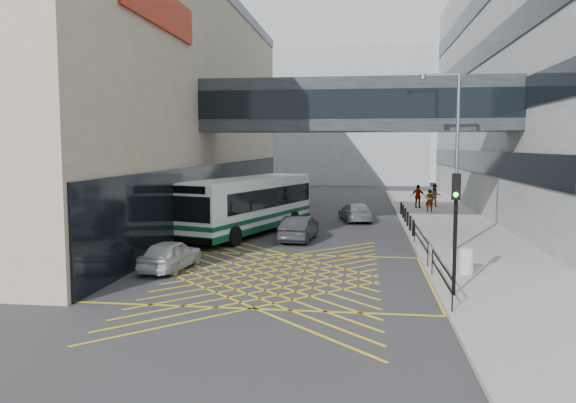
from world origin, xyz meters
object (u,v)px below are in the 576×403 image
at_px(car_silver, 355,211).
at_px(traffic_light, 456,217).
at_px(bus, 249,204).
at_px(car_dark, 299,228).
at_px(car_white, 171,254).
at_px(street_lamp, 453,151).
at_px(pedestrian_c, 418,196).
at_px(pedestrian_a, 429,201).
at_px(pedestrian_b, 435,196).
at_px(litter_bin, 466,261).

height_order(car_silver, traffic_light, traffic_light).
relative_size(bus, car_dark, 2.74).
bearing_deg(bus, car_white, -79.74).
bearing_deg(street_lamp, pedestrian_c, 87.77).
xyz_separation_m(car_white, pedestrian_a, (12.99, 21.38, 0.36)).
xyz_separation_m(car_silver, traffic_light, (3.52, -19.65, 2.15)).
bearing_deg(car_dark, pedestrian_c, -110.91).
bearing_deg(bus, street_lamp, -4.69).
bearing_deg(pedestrian_b, pedestrian_a, -109.62).
distance_m(car_silver, pedestrian_b, 10.87).
bearing_deg(car_silver, litter_bin, 93.08).
relative_size(bus, pedestrian_b, 6.50).
bearing_deg(car_silver, bus, 34.14).
bearing_deg(pedestrian_b, car_white, -125.08).
height_order(street_lamp, pedestrian_a, street_lamp).
relative_size(car_dark, street_lamp, 0.52).
height_order(car_dark, traffic_light, traffic_light).
bearing_deg(car_silver, pedestrian_a, -150.37).
height_order(traffic_light, pedestrian_a, traffic_light).
relative_size(car_dark, pedestrian_a, 2.57).
height_order(car_white, pedestrian_a, pedestrian_a).
bearing_deg(car_dark, pedestrian_a, -116.98).
relative_size(traffic_light, pedestrian_c, 2.19).
xyz_separation_m(car_silver, street_lamp, (4.71, -11.01, 4.26)).
height_order(car_silver, pedestrian_b, pedestrian_b).
height_order(car_white, traffic_light, traffic_light).
bearing_deg(traffic_light, car_white, 175.55).
relative_size(car_silver, pedestrian_c, 2.34).
distance_m(traffic_light, pedestrian_b, 28.61).
xyz_separation_m(car_white, car_silver, (7.45, 16.35, 0.03)).
bearing_deg(traffic_light, pedestrian_c, 99.30).
height_order(street_lamp, litter_bin, street_lamp).
distance_m(pedestrian_a, pedestrian_c, 2.71).
bearing_deg(car_white, litter_bin, -173.07).
bearing_deg(pedestrian_a, pedestrian_c, -77.33).
bearing_deg(pedestrian_a, car_silver, 42.44).
relative_size(street_lamp, pedestrian_c, 4.48).
height_order(bus, traffic_light, traffic_light).
bearing_deg(bus, car_silver, 64.85).
distance_m(car_dark, pedestrian_b, 19.62).
bearing_deg(car_dark, car_white, 65.19).
relative_size(car_white, pedestrian_c, 2.18).
distance_m(bus, litter_bin, 14.42).
bearing_deg(car_silver, car_dark, 58.34).
bearing_deg(pedestrian_b, street_lamp, -101.13).
xyz_separation_m(street_lamp, litter_bin, (-0.17, -5.14, -4.29)).
xyz_separation_m(car_white, pedestrian_b, (13.88, 25.10, 0.44)).
bearing_deg(litter_bin, traffic_light, -106.30).
distance_m(traffic_light, pedestrian_c, 27.42).
height_order(litter_bin, pedestrian_a, pedestrian_a).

